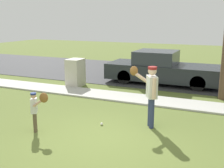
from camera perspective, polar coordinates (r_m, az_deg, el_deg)
The scene contains 8 objects.
ground_plane at distance 10.22m, azimuth 6.59°, elevation -3.49°, with size 48.00×48.00×0.00m, color olive.
sidewalk_strip at distance 10.30m, azimuth 6.76°, elevation -3.18°, with size 36.00×1.20×0.06m, color beige.
road_surface at distance 15.03m, azimuth 12.33°, elevation 1.73°, with size 36.00×6.80×0.02m, color #38383A.
person_adult at distance 7.56m, azimuth 7.80°, elevation -1.17°, with size 0.84×0.53×1.69m.
person_child at distance 7.49m, azimuth -15.19°, elevation -4.38°, with size 0.58×0.33×1.10m.
baseball at distance 7.91m, azimuth -2.14°, elevation -8.16°, with size 0.07×0.07×0.07m, color white.
utility_cabinet at distance 12.40m, azimuth -7.50°, elevation 2.33°, with size 0.61×0.78×1.21m, color beige.
parked_pickup_dark at distance 13.02m, azimuth 10.29°, elevation 3.05°, with size 5.20×1.95×1.48m.
Camera 1 is at (2.81, -5.88, 2.92)m, focal length 44.68 mm.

